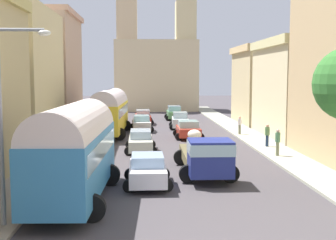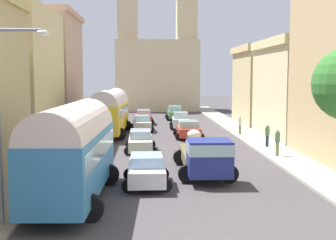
{
  "view_description": "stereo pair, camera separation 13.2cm",
  "coord_description": "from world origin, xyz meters",
  "px_view_note": "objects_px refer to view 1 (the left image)",
  "views": [
    {
      "loc": [
        -1.65,
        -9.32,
        5.23
      ],
      "look_at": [
        0.0,
        22.63,
        1.97
      ],
      "focal_mm": 47.05,
      "sensor_mm": 36.0,
      "label": 1
    },
    {
      "loc": [
        -1.52,
        -9.33,
        5.23
      ],
      "look_at": [
        0.0,
        22.63,
        1.97
      ],
      "focal_mm": 47.05,
      "sensor_mm": 36.0,
      "label": 2
    }
  ],
  "objects_px": {
    "cargo_truck_0": "(205,155)",
    "car_0": "(188,129)",
    "pedestrian_1": "(278,141)",
    "pedestrian_2": "(267,134)",
    "car_6": "(143,117)",
    "parked_bus_1": "(110,110)",
    "streetlamp_near": "(7,110)",
    "car_2": "(174,113)",
    "car_3": "(148,170)",
    "pedestrian_0": "(240,125)",
    "parked_bus_0": "(74,148)",
    "car_4": "(141,141)",
    "car_5": "(141,123)",
    "car_1": "(180,121)"
  },
  "relations": [
    {
      "from": "cargo_truck_0",
      "to": "car_0",
      "type": "bearing_deg",
      "value": 88.14
    },
    {
      "from": "car_0",
      "to": "pedestrian_1",
      "type": "height_order",
      "value": "pedestrian_1"
    },
    {
      "from": "pedestrian_2",
      "to": "car_6",
      "type": "bearing_deg",
      "value": 118.68
    },
    {
      "from": "pedestrian_1",
      "to": "pedestrian_2",
      "type": "relative_size",
      "value": 1.05
    },
    {
      "from": "parked_bus_1",
      "to": "streetlamp_near",
      "type": "height_order",
      "value": "streetlamp_near"
    },
    {
      "from": "parked_bus_1",
      "to": "car_2",
      "type": "bearing_deg",
      "value": 63.55
    },
    {
      "from": "car_0",
      "to": "streetlamp_near",
      "type": "height_order",
      "value": "streetlamp_near"
    },
    {
      "from": "car_2",
      "to": "cargo_truck_0",
      "type": "bearing_deg",
      "value": -90.57
    },
    {
      "from": "parked_bus_1",
      "to": "car_3",
      "type": "height_order",
      "value": "parked_bus_1"
    },
    {
      "from": "car_6",
      "to": "pedestrian_0",
      "type": "bearing_deg",
      "value": -49.41
    },
    {
      "from": "pedestrian_2",
      "to": "car_2",
      "type": "bearing_deg",
      "value": 104.53
    },
    {
      "from": "car_0",
      "to": "pedestrian_2",
      "type": "relative_size",
      "value": 2.22
    },
    {
      "from": "car_2",
      "to": "pedestrian_1",
      "type": "distance_m",
      "value": 24.76
    },
    {
      "from": "parked_bus_1",
      "to": "parked_bus_0",
      "type": "bearing_deg",
      "value": -89.57
    },
    {
      "from": "car_3",
      "to": "cargo_truck_0",
      "type": "bearing_deg",
      "value": 30.87
    },
    {
      "from": "car_2",
      "to": "car_4",
      "type": "height_order",
      "value": "car_2"
    },
    {
      "from": "car_5",
      "to": "pedestrian_2",
      "type": "distance_m",
      "value": 13.72
    },
    {
      "from": "car_4",
      "to": "pedestrian_2",
      "type": "height_order",
      "value": "pedestrian_2"
    },
    {
      "from": "parked_bus_1",
      "to": "car_0",
      "type": "relative_size",
      "value": 2.53
    },
    {
      "from": "pedestrian_1",
      "to": "pedestrian_2",
      "type": "distance_m",
      "value": 3.66
    },
    {
      "from": "parked_bus_0",
      "to": "pedestrian_1",
      "type": "xyz_separation_m",
      "value": [
        11.32,
        9.1,
        -1.19
      ]
    },
    {
      "from": "parked_bus_0",
      "to": "parked_bus_1",
      "type": "relative_size",
      "value": 0.87
    },
    {
      "from": "car_4",
      "to": "pedestrian_1",
      "type": "relative_size",
      "value": 2.35
    },
    {
      "from": "parked_bus_1",
      "to": "car_6",
      "type": "height_order",
      "value": "parked_bus_1"
    },
    {
      "from": "car_4",
      "to": "car_5",
      "type": "bearing_deg",
      "value": 90.24
    },
    {
      "from": "car_1",
      "to": "car_6",
      "type": "bearing_deg",
      "value": 128.33
    },
    {
      "from": "pedestrian_0",
      "to": "streetlamp_near",
      "type": "height_order",
      "value": "streetlamp_near"
    },
    {
      "from": "car_0",
      "to": "pedestrian_0",
      "type": "distance_m",
      "value": 4.79
    },
    {
      "from": "car_5",
      "to": "parked_bus_1",
      "type": "bearing_deg",
      "value": -135.31
    },
    {
      "from": "cargo_truck_0",
      "to": "car_1",
      "type": "distance_m",
      "value": 20.38
    },
    {
      "from": "parked_bus_1",
      "to": "car_6",
      "type": "xyz_separation_m",
      "value": [
        2.84,
        8.83,
        -1.44
      ]
    },
    {
      "from": "car_1",
      "to": "pedestrian_0",
      "type": "height_order",
      "value": "pedestrian_0"
    },
    {
      "from": "parked_bus_0",
      "to": "streetlamp_near",
      "type": "bearing_deg",
      "value": -117.22
    },
    {
      "from": "parked_bus_0",
      "to": "parked_bus_1",
      "type": "bearing_deg",
      "value": 90.43
    },
    {
      "from": "parked_bus_0",
      "to": "parked_bus_1",
      "type": "height_order",
      "value": "parked_bus_0"
    },
    {
      "from": "pedestrian_0",
      "to": "streetlamp_near",
      "type": "distance_m",
      "value": 26.11
    },
    {
      "from": "cargo_truck_0",
      "to": "pedestrian_2",
      "type": "xyz_separation_m",
      "value": [
        5.63,
        8.56,
        -0.11
      ]
    },
    {
      "from": "car_0",
      "to": "pedestrian_0",
      "type": "height_order",
      "value": "pedestrian_0"
    },
    {
      "from": "car_4",
      "to": "car_6",
      "type": "xyz_separation_m",
      "value": [
        0.08,
        17.45,
        0.01
      ]
    },
    {
      "from": "parked_bus_0",
      "to": "car_0",
      "type": "relative_size",
      "value": 2.2
    },
    {
      "from": "car_5",
      "to": "streetlamp_near",
      "type": "xyz_separation_m",
      "value": [
        -4.22,
        -26.23,
        3.31
      ]
    },
    {
      "from": "parked_bus_0",
      "to": "streetlamp_near",
      "type": "height_order",
      "value": "streetlamp_near"
    },
    {
      "from": "cargo_truck_0",
      "to": "car_0",
      "type": "xyz_separation_m",
      "value": [
        0.45,
        13.89,
        -0.37
      ]
    },
    {
      "from": "car_1",
      "to": "car_3",
      "type": "relative_size",
      "value": 1.0
    },
    {
      "from": "car_6",
      "to": "pedestrian_0",
      "type": "distance_m",
      "value": 12.93
    },
    {
      "from": "parked_bus_1",
      "to": "car_4",
      "type": "distance_m",
      "value": 9.16
    },
    {
      "from": "pedestrian_0",
      "to": "pedestrian_1",
      "type": "relative_size",
      "value": 0.93
    },
    {
      "from": "car_0",
      "to": "car_3",
      "type": "height_order",
      "value": "car_3"
    },
    {
      "from": "car_2",
      "to": "parked_bus_0",
      "type": "bearing_deg",
      "value": -100.75
    },
    {
      "from": "parked_bus_0",
      "to": "cargo_truck_0",
      "type": "distance_m",
      "value": 7.43
    }
  ]
}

